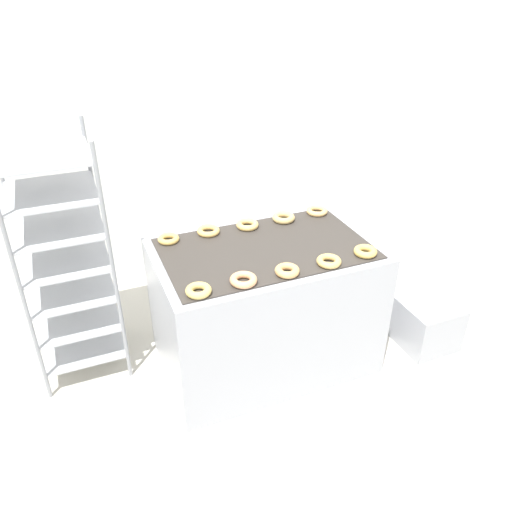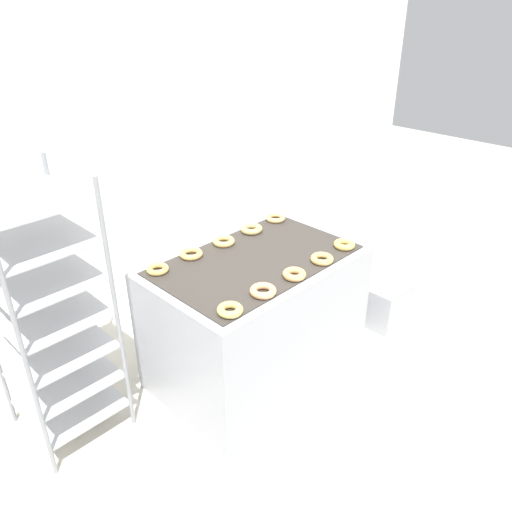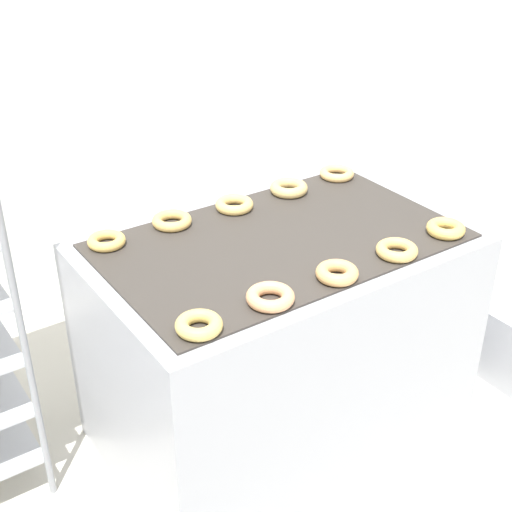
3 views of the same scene
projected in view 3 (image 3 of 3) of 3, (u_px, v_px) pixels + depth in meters
wall_back at (98, 16)px, 3.28m from camera, size 8.00×0.05×2.80m
fryer_machine at (278, 340)px, 2.72m from camera, size 1.34×0.86×0.87m
donut_near_leftmost at (199, 325)px, 2.01m from camera, size 0.14×0.14×0.04m
donut_near_left at (270, 297)px, 2.14m from camera, size 0.15×0.15×0.04m
donut_near_center at (337, 273)px, 2.26m from camera, size 0.14×0.14×0.04m
donut_near_right at (397, 250)px, 2.40m from camera, size 0.14×0.14×0.04m
donut_near_rightmost at (446, 229)px, 2.53m from camera, size 0.14×0.14×0.04m
donut_far_leftmost at (106, 241)px, 2.46m from camera, size 0.13×0.13×0.04m
donut_far_left at (172, 221)px, 2.59m from camera, size 0.15×0.15×0.04m
donut_far_center at (233, 205)px, 2.71m from camera, size 0.15×0.15×0.04m
donut_far_right at (289, 188)px, 2.84m from camera, size 0.15×0.15×0.04m
donut_far_rightmost at (337, 173)px, 2.98m from camera, size 0.14×0.14×0.04m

